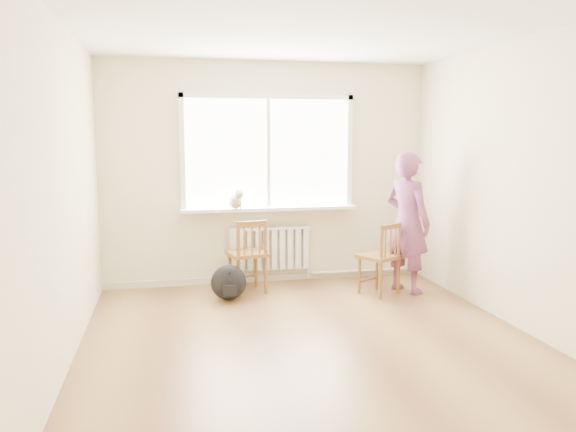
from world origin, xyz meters
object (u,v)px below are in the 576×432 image
backpack (229,282)px  chair_right (382,259)px  person (407,223)px  chair_left (249,256)px  cat (236,200)px

backpack → chair_right: bearing=-5.1°
backpack → person: bearing=-2.2°
chair_right → chair_left: bearing=-43.7°
chair_left → backpack: 0.42m
chair_left → cat: size_ratio=2.41×
chair_left → person: (1.81, -0.30, 0.38)m
cat → chair_left: bearing=-88.4°
chair_right → backpack: 1.76m
chair_right → person: (0.33, 0.08, 0.40)m
chair_right → cat: bearing=-53.1°
chair_left → backpack: chair_left is taller
cat → backpack: 1.02m
chair_left → chair_right: size_ratio=1.04×
chair_right → backpack: bearing=-34.5°
cat → person: bearing=-34.6°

